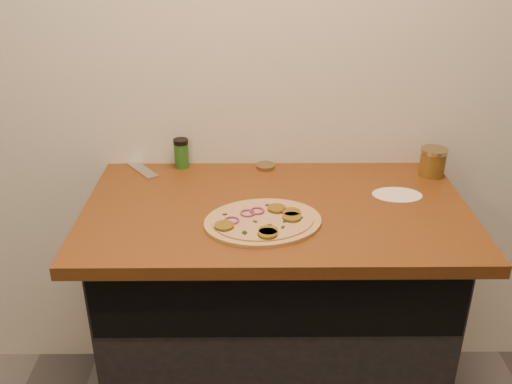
{
  "coord_description": "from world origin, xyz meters",
  "views": [
    {
      "loc": [
        -0.07,
        -0.16,
        1.73
      ],
      "look_at": [
        -0.06,
        1.41,
        0.95
      ],
      "focal_mm": 40.0,
      "sensor_mm": 36.0,
      "label": 1
    }
  ],
  "objects_px": {
    "salsa_jar": "(433,162)",
    "spice_shaker": "(181,153)",
    "pizza": "(263,221)",
    "chefs_knife": "(129,160)"
  },
  "relations": [
    {
      "from": "pizza",
      "to": "spice_shaker",
      "type": "relative_size",
      "value": 3.81
    },
    {
      "from": "chefs_knife",
      "to": "spice_shaker",
      "type": "bearing_deg",
      "value": -15.5
    },
    {
      "from": "salsa_jar",
      "to": "spice_shaker",
      "type": "xyz_separation_m",
      "value": [
        -0.88,
        0.08,
        0.0
      ]
    },
    {
      "from": "chefs_knife",
      "to": "salsa_jar",
      "type": "distance_m",
      "value": 1.09
    },
    {
      "from": "spice_shaker",
      "to": "salsa_jar",
      "type": "bearing_deg",
      "value": -4.94
    },
    {
      "from": "pizza",
      "to": "salsa_jar",
      "type": "xyz_separation_m",
      "value": [
        0.59,
        0.34,
        0.04
      ]
    },
    {
      "from": "spice_shaker",
      "to": "pizza",
      "type": "bearing_deg",
      "value": -55.76
    },
    {
      "from": "pizza",
      "to": "spice_shaker",
      "type": "bearing_deg",
      "value": 124.24
    },
    {
      "from": "pizza",
      "to": "chefs_knife",
      "type": "bearing_deg",
      "value": 135.71
    },
    {
      "from": "pizza",
      "to": "spice_shaker",
      "type": "distance_m",
      "value": 0.51
    }
  ]
}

